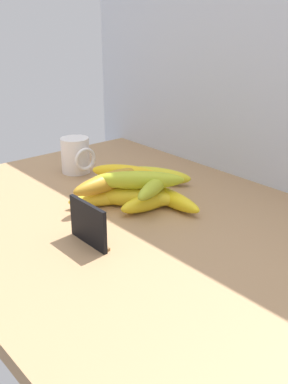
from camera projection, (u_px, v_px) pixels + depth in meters
The scene contains 14 objects.
counter_top at pixel (138, 229), 96.84cm from camera, with size 110.00×76.00×3.00cm, color #A98057.
back_wall at pixel (266, 52), 107.55cm from camera, with size 130.00×2.00×70.00cm, color silver.
chalkboard_sign at pixel (88, 225), 86.26cm from camera, with size 11.00×1.80×8.40cm.
coffee_mug at pixel (76, 155), 123.52cm from camera, with size 9.11×7.61×9.50cm.
banana_0 at pixel (135, 198), 103.08cm from camera, with size 18.91×4.29×4.29cm, color yellow.
banana_1 at pixel (154, 175), 116.82cm from camera, with size 19.17×4.20×4.20cm, color yellow.
banana_2 at pixel (122, 189), 108.90cm from camera, with size 19.74×3.66×3.66cm, color yellow.
banana_3 at pixel (169, 198), 103.75cm from camera, with size 19.23×3.80×3.80cm, color yellow.
banana_4 at pixel (112, 198), 104.23cm from camera, with size 19.65×3.34×3.34cm, color yellow.
banana_5 at pixel (150, 201), 101.61cm from camera, with size 15.45×3.85×3.85cm, color yellow.
banana_6 at pixel (124, 172), 108.81cm from camera, with size 15.69×3.66×3.66cm, color yellow.
banana_7 at pixel (138, 180), 101.68cm from camera, with size 20.67×4.03×4.03cm, color #B2BF28.
banana_8 at pixel (110, 181), 103.48cm from camera, with size 20.21×4.18×4.18cm, color #C08924.
banana_9 at pixel (155, 187), 100.11cm from camera, with size 15.23×3.33×3.33cm, color #ABB829.
Camera 1 is at (67.17, -55.05, 45.05)cm, focal length 42.99 mm.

